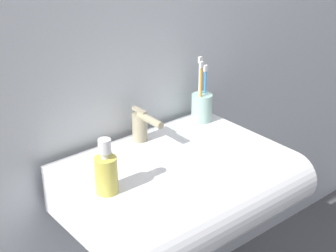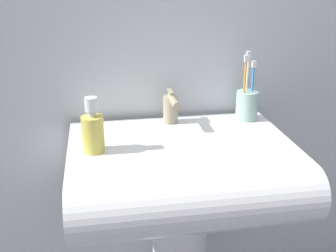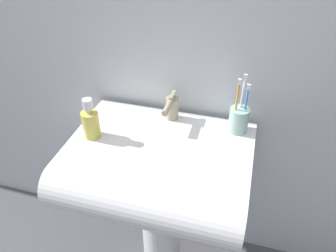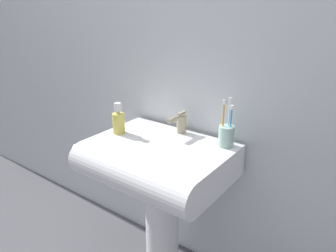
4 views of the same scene
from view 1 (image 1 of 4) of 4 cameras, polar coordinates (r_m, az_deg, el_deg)
sink_basin at (r=1.44m, az=1.90°, el=-7.03°), size 0.61×0.47×0.15m
faucet at (r=1.52m, az=-2.78°, el=0.12°), size 0.05×0.13×0.10m
toothbrush_cup at (r=1.66m, az=3.76°, el=2.21°), size 0.07×0.07×0.21m
soap_bottle at (r=1.28m, az=-6.87°, el=-5.07°), size 0.06×0.06×0.15m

